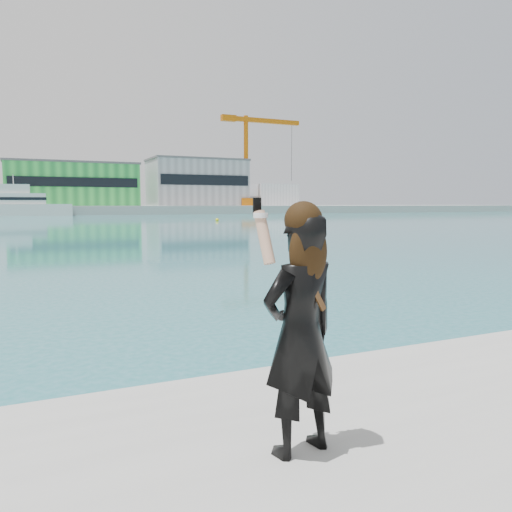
{
  "coord_description": "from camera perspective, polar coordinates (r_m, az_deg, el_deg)",
  "views": [
    {
      "loc": [
        -2.24,
        -3.45,
        2.46
      ],
      "look_at": [
        -0.65,
        0.03,
        2.05
      ],
      "focal_mm": 35.0,
      "sensor_mm": 36.0,
      "label": 1
    }
  ],
  "objects": [
    {
      "name": "warehouse_green",
      "position": [
        131.92,
        -20.24,
        7.7
      ],
      "size": [
        30.6,
        16.36,
        10.5
      ],
      "color": "green",
      "rests_on": "far_quay"
    },
    {
      "name": "ground",
      "position": [
        4.79,
        8.01,
        -24.89
      ],
      "size": [
        500.0,
        500.0,
        0.0
      ],
      "primitive_type": "plane",
      "color": "#17696B",
      "rests_on": "ground"
    },
    {
      "name": "far_quay",
      "position": [
        133.48,
        -23.64,
        4.85
      ],
      "size": [
        320.0,
        40.0,
        2.0
      ],
      "primitive_type": "cube",
      "color": "#9E9E99",
      "rests_on": "ground"
    },
    {
      "name": "dock_crane",
      "position": [
        137.74,
        -0.68,
        11.23
      ],
      "size": [
        23.0,
        4.0,
        24.0
      ],
      "color": "#D0650C",
      "rests_on": "far_quay"
    },
    {
      "name": "warehouse_grey_right",
      "position": [
        138.18,
        -6.76,
        8.34
      ],
      "size": [
        25.5,
        15.35,
        12.5
      ],
      "color": "gray",
      "rests_on": "far_quay"
    },
    {
      "name": "woman",
      "position": [
        3.3,
        5.11,
        -8.05
      ],
      "size": [
        0.65,
        0.49,
        1.7
      ],
      "rotation": [
        0.0,
        0.0,
        3.33
      ],
      "color": "black",
      "rests_on": "near_quay"
    },
    {
      "name": "motor_yacht",
      "position": [
        114.37,
        -25.14,
        5.37
      ],
      "size": [
        18.3,
        5.65,
        8.46
      ],
      "rotation": [
        0.0,
        0.0,
        -0.03
      ],
      "color": "silver",
      "rests_on": "ground"
    },
    {
      "name": "flagpole_right",
      "position": [
        126.88,
        -13.57,
        7.65
      ],
      "size": [
        1.28,
        0.16,
        8.0
      ],
      "color": "silver",
      "rests_on": "far_quay"
    },
    {
      "name": "buoy_near",
      "position": [
        72.29,
        -4.47,
        4.01
      ],
      "size": [
        0.5,
        0.5,
        0.5
      ],
      "primitive_type": "sphere",
      "color": "yellow",
      "rests_on": "ground"
    },
    {
      "name": "ancillary_shed",
      "position": [
        144.54,
        1.89,
        6.98
      ],
      "size": [
        12.0,
        10.0,
        6.0
      ],
      "primitive_type": "cube",
      "color": "silver",
      "rests_on": "far_quay"
    }
  ]
}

